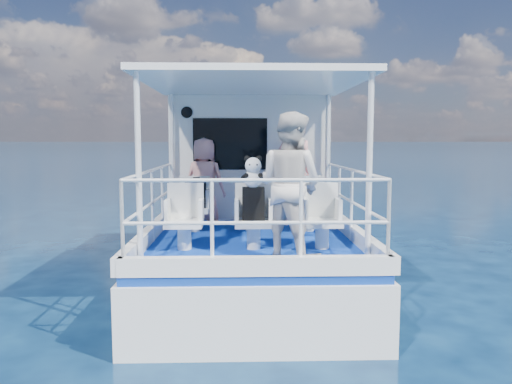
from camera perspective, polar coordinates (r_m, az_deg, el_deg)
ground at (r=7.86m, az=-0.49°, el=-11.19°), size 2000.00×2000.00×0.00m
hull at (r=8.82m, az=-0.63°, el=-9.28°), size 3.00×7.00×1.60m
deck at (r=8.64m, az=-0.64°, el=-3.83°), size 2.90×6.90×0.10m
cabin at (r=9.82m, az=-0.79°, el=4.08°), size 2.85×2.00×2.20m
canopy at (r=7.36m, az=-0.48°, el=12.37°), size 3.00×3.20×0.08m
canopy_posts at (r=7.27m, az=-0.46°, el=3.45°), size 2.77×2.97×2.20m
railings at (r=7.00m, az=-0.40°, el=-1.57°), size 2.84×3.59×1.00m
seat_port_fwd at (r=7.85m, az=-7.12°, el=-3.10°), size 0.48×0.46×0.38m
seat_center_fwd at (r=7.81m, az=-0.53°, el=-3.09°), size 0.48×0.46×0.38m
seat_stbd_fwd at (r=7.88m, az=6.03°, el=-3.04°), size 0.48×0.46×0.38m
seat_port_aft at (r=6.57m, az=-8.18°, el=-4.86°), size 0.48×0.46×0.38m
seat_center_aft at (r=6.53m, az=-0.29°, el=-4.87°), size 0.48×0.46×0.38m
seat_stbd_aft at (r=6.62m, az=7.56°, el=-4.78°), size 0.48×0.46×0.38m
passenger_port_fwd at (r=8.53m, az=-5.92°, el=1.27°), size 0.64×0.55×1.46m
passenger_stbd_fwd at (r=8.38m, az=4.38°, el=2.31°), size 0.71×0.54×1.78m
passenger_stbd_aft at (r=6.02m, az=3.92°, el=0.78°), size 1.08×1.05×1.75m
backpack_port at (r=7.74m, az=-6.91°, el=-0.26°), size 0.31×0.18×0.41m
backpack_center at (r=6.45m, az=-0.31°, el=-1.35°), size 0.29×0.16×0.43m
compact_camera at (r=7.70m, az=-6.83°, el=1.47°), size 0.10×0.06×0.06m
panda at (r=6.39m, az=-0.33°, el=2.33°), size 0.26×0.22×0.40m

